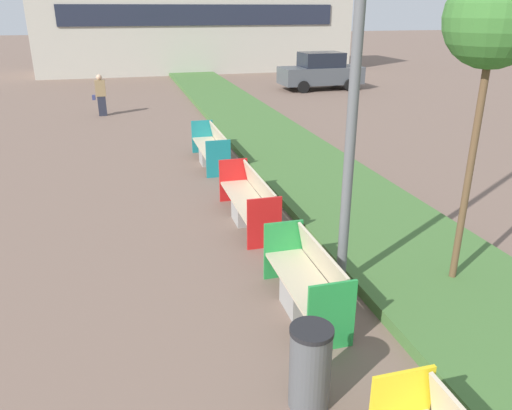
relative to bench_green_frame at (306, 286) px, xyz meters
The scene contains 9 objects.
planter_grass_strip 5.65m from the bench_green_frame, 66.35° to the left, with size 2.80×120.00×0.18m.
building_backdrop 29.46m from the bench_green_frame, 84.00° to the left, with size 19.97×5.30×6.46m.
bench_green_frame is the anchor object (origin of this frame).
bench_red_frame 3.20m from the bench_green_frame, 89.88° to the left, with size 0.65×2.47×0.94m.
bench_teal_frame 7.30m from the bench_green_frame, 89.95° to the left, with size 0.65×2.45×0.94m.
litter_bin 1.84m from the bench_green_frame, 109.54° to the right, with size 0.45×0.45×0.96m.
sapling_tree_near 4.16m from the bench_green_frame, ahead, with size 1.26×1.26×4.47m.
pedestrian_walking 15.14m from the bench_green_frame, 101.24° to the left, with size 0.53×0.24×1.58m.
parked_car_distant 20.54m from the bench_green_frame, 67.44° to the left, with size 4.24×2.00×1.86m.
Camera 1 is at (-1.32, 1.21, 3.95)m, focal length 35.00 mm.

